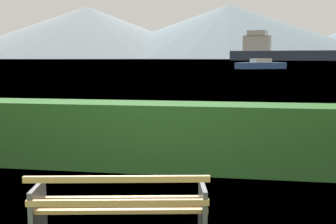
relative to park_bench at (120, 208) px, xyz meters
The scene contains 6 objects.
water_surface 309.39m from the park_bench, 90.00° to the left, with size 620.00×620.00×0.00m, color #7A99A8.
park_bench is the anchor object (origin of this frame).
hedge_row 3.11m from the park_bench, 90.19° to the left, with size 8.83×0.85×1.22m, color #285B23.
cargo_ship_large 235.27m from the park_bench, 81.08° to the left, with size 82.06×30.29×17.05m.
fishing_boat_near 67.87m from the park_bench, 84.40° to the left, with size 8.97×6.79×1.77m.
distant_hills 561.16m from the park_bench, 89.88° to the left, with size 779.65×433.80×79.89m.
Camera 1 is at (1.14, -4.10, 2.06)m, focal length 42.95 mm.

